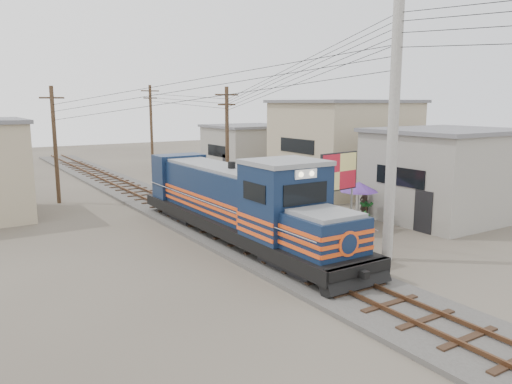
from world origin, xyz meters
TOP-DOWN VIEW (x-y plane):
  - ground at (0.00, 0.00)m, footprint 120.00×120.00m
  - ballast at (0.00, 10.00)m, footprint 3.60×70.00m
  - track at (0.00, 10.00)m, footprint 1.15×70.00m
  - locomotive at (0.00, 4.95)m, footprint 2.80×15.22m
  - utility_pole_main at (3.50, -0.50)m, footprint 0.40×0.40m
  - wooden_pole_mid at (4.50, 14.00)m, footprint 1.60×0.24m
  - wooden_pole_far at (4.80, 28.00)m, footprint 1.60×0.24m
  - wooden_pole_left at (-5.00, 18.00)m, footprint 1.60×0.24m
  - power_lines at (-0.14, 8.49)m, footprint 9.65×19.00m
  - shophouse_front at (11.50, 3.00)m, footprint 7.35×6.30m
  - shophouse_mid at (12.50, 12.00)m, footprint 8.40×7.35m
  - shophouse_back at (11.00, 22.00)m, footprint 6.30×6.30m
  - billboard at (4.67, 3.70)m, footprint 2.43×0.46m
  - market_umbrella at (6.61, 4.35)m, footprint 2.41×2.41m
  - vendor at (7.73, 5.09)m, footprint 0.60×0.41m
  - plant_nursery at (4.39, 4.23)m, footprint 3.35×3.34m

SIDE VIEW (x-z plane):
  - ground at x=0.00m, z-range 0.00..0.00m
  - ballast at x=0.00m, z-range 0.00..0.16m
  - track at x=0.00m, z-range 0.20..0.32m
  - plant_nursery at x=4.39m, z-range -0.10..1.04m
  - vendor at x=7.73m, z-range 0.00..1.62m
  - locomotive at x=0.00m, z-range -0.22..3.55m
  - market_umbrella at x=6.61m, z-range 0.81..2.97m
  - shophouse_back at x=11.00m, z-range 0.01..4.21m
  - shophouse_front at x=11.50m, z-range 0.01..4.71m
  - billboard at x=4.67m, z-range 0.91..4.68m
  - shophouse_mid at x=12.50m, z-range 0.01..6.21m
  - wooden_pole_mid at x=4.50m, z-range 0.18..7.18m
  - wooden_pole_left at x=-5.00m, z-range 0.18..7.18m
  - wooden_pole_far at x=4.80m, z-range 0.18..7.68m
  - utility_pole_main at x=3.50m, z-range 0.00..10.00m
  - power_lines at x=-0.14m, z-range 5.91..9.21m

